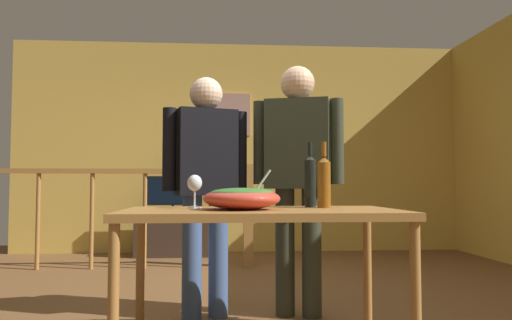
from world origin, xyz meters
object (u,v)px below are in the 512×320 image
at_px(serving_table, 261,222).
at_px(wine_bottle_dark, 310,180).
at_px(mug_white, 248,198).
at_px(framed_picture, 229,114).
at_px(wine_glass, 195,184).
at_px(stair_railing, 163,204).
at_px(person_standing_right, 298,165).
at_px(wine_bottle_amber, 324,181).
at_px(salad_bowl, 242,197).
at_px(tv_console, 173,234).
at_px(person_standing_left, 206,175).
at_px(flat_screen_tv, 173,191).

xyz_separation_m(serving_table, wine_bottle_dark, (0.31, 0.24, 0.23)).
bearing_deg(wine_bottle_dark, mug_white, 166.04).
bearing_deg(serving_table, framed_picture, 91.44).
relative_size(serving_table, wine_glass, 7.80).
bearing_deg(stair_railing, person_standing_right, -60.60).
xyz_separation_m(wine_bottle_dark, wine_bottle_amber, (0.06, -0.10, -0.01)).
bearing_deg(framed_picture, serving_table, -88.56).
distance_m(salad_bowl, mug_white, 0.37).
distance_m(wine_glass, mug_white, 0.37).
height_order(salad_bowl, wine_bottle_amber, wine_bottle_amber).
distance_m(stair_railing, tv_console, 1.01).
bearing_deg(serving_table, wine_bottle_amber, 21.21).
relative_size(wine_bottle_dark, person_standing_left, 0.24).
relative_size(salad_bowl, wine_bottle_dark, 1.07).
height_order(framed_picture, salad_bowl, framed_picture).
bearing_deg(wine_glass, mug_white, 31.99).
xyz_separation_m(flat_screen_tv, wine_glass, (0.44, -3.45, 0.08)).
bearing_deg(flat_screen_tv, mug_white, -77.09).
distance_m(framed_picture, person_standing_left, 3.34).
bearing_deg(serving_table, mug_white, 98.67).
distance_m(stair_railing, serving_table, 2.83).
height_order(wine_glass, mug_white, wine_glass).
bearing_deg(flat_screen_tv, stair_railing, -91.10).
relative_size(mug_white, person_standing_left, 0.07).
relative_size(salad_bowl, mug_white, 3.58).
bearing_deg(person_standing_left, stair_railing, -92.35).
bearing_deg(person_standing_left, mug_white, 108.56).
height_order(tv_console, wine_glass, wine_glass).
bearing_deg(stair_railing, person_standing_left, -75.83).
bearing_deg(wine_bottle_amber, person_standing_left, 140.50).
bearing_deg(person_standing_left, serving_table, 97.33).
relative_size(framed_picture, serving_table, 0.40).
relative_size(stair_railing, serving_table, 1.97).
relative_size(flat_screen_tv, serving_table, 0.46).
xyz_separation_m(framed_picture, person_standing_right, (0.41, -3.22, -0.81)).
bearing_deg(tv_console, framed_picture, 22.48).
height_order(serving_table, mug_white, mug_white).
xyz_separation_m(wine_bottle_amber, mug_white, (-0.42, 0.19, -0.10)).
height_order(tv_console, wine_bottle_amber, wine_bottle_amber).
height_order(salad_bowl, wine_bottle_dark, wine_bottle_dark).
xyz_separation_m(mug_white, person_standing_left, (-0.26, 0.37, 0.14)).
xyz_separation_m(wine_bottle_amber, person_standing_left, (-0.68, 0.56, 0.04)).
relative_size(framed_picture, wine_bottle_dark, 1.51).
distance_m(wine_bottle_dark, person_standing_right, 0.47).
relative_size(stair_railing, wine_glass, 15.34).
bearing_deg(stair_railing, tv_console, 88.94).
relative_size(wine_bottle_amber, mug_white, 3.32).
distance_m(framed_picture, stair_railing, 1.82).
height_order(stair_railing, person_standing_left, person_standing_left).
xyz_separation_m(salad_bowl, person_standing_left, (-0.21, 0.74, 0.13)).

